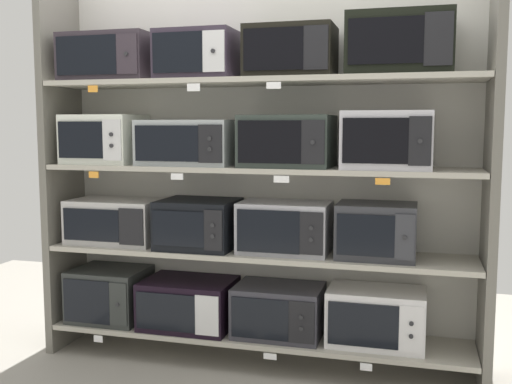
% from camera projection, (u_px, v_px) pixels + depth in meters
% --- Properties ---
extents(back_panel, '(2.76, 0.04, 2.35)m').
position_uv_depth(back_panel, '(266.00, 169.00, 3.77)').
color(back_panel, beige).
rests_on(back_panel, ground).
extents(upright_left, '(0.05, 0.44, 2.35)m').
position_uv_depth(upright_left, '(62.00, 168.00, 3.89)').
color(upright_left, '#68645B').
rests_on(upright_left, ground).
extents(upright_right, '(0.05, 0.44, 2.35)m').
position_uv_depth(upright_right, '(491.00, 177.00, 3.20)').
color(upright_right, '#68645B').
rests_on(upright_right, ground).
extents(shelf_0, '(2.56, 0.44, 0.03)m').
position_uv_depth(shelf_0, '(256.00, 335.00, 3.66)').
color(shelf_0, '#ADA899').
rests_on(shelf_0, ground).
extents(microwave_0, '(0.46, 0.40, 0.33)m').
position_uv_depth(microwave_0, '(110.00, 294.00, 3.89)').
color(microwave_0, '#2A2D2C').
rests_on(microwave_0, shelf_0).
extents(microwave_1, '(0.56, 0.42, 0.30)m').
position_uv_depth(microwave_1, '(189.00, 303.00, 3.75)').
color(microwave_1, black).
rests_on(microwave_1, shelf_0).
extents(microwave_2, '(0.52, 0.38, 0.30)m').
position_uv_depth(microwave_2, '(279.00, 310.00, 3.60)').
color(microwave_2, '#33323A').
rests_on(microwave_2, shelf_0).
extents(microwave_3, '(0.55, 0.35, 0.32)m').
position_uv_depth(microwave_3, '(376.00, 317.00, 3.44)').
color(microwave_3, silver).
rests_on(microwave_3, shelf_0).
extents(price_tag_0, '(0.06, 0.00, 0.04)m').
position_uv_depth(price_tag_0, '(98.00, 339.00, 3.70)').
color(price_tag_0, white).
extents(price_tag_1, '(0.08, 0.00, 0.04)m').
position_uv_depth(price_tag_1, '(270.00, 356.00, 3.41)').
color(price_tag_1, white).
extents(price_tag_2, '(0.07, 0.00, 0.04)m').
position_uv_depth(price_tag_2, '(366.00, 367.00, 3.27)').
color(price_tag_2, white).
extents(shelf_1, '(2.56, 0.44, 0.03)m').
position_uv_depth(shelf_1, '(256.00, 253.00, 3.60)').
color(shelf_1, '#ADA899').
extents(microwave_4, '(0.57, 0.35, 0.28)m').
position_uv_depth(microwave_4, '(116.00, 221.00, 3.83)').
color(microwave_4, '#BAB7B6').
rests_on(microwave_4, shelf_1).
extents(microwave_5, '(0.46, 0.42, 0.30)m').
position_uv_depth(microwave_5, '(199.00, 224.00, 3.67)').
color(microwave_5, black).
rests_on(microwave_5, shelf_1).
extents(microwave_6, '(0.53, 0.34, 0.30)m').
position_uv_depth(microwave_6, '(285.00, 227.00, 3.53)').
color(microwave_6, '#A3A3AB').
rests_on(microwave_6, shelf_1).
extents(microwave_7, '(0.44, 0.35, 0.31)m').
position_uv_depth(microwave_7, '(376.00, 231.00, 3.39)').
color(microwave_7, '#313237').
rests_on(microwave_7, shelf_1).
extents(shelf_2, '(2.56, 0.44, 0.03)m').
position_uv_depth(shelf_2, '(256.00, 169.00, 3.54)').
color(shelf_2, '#ADA899').
extents(microwave_8, '(0.45, 0.39, 0.31)m').
position_uv_depth(microwave_8, '(105.00, 139.00, 3.78)').
color(microwave_8, silver).
rests_on(microwave_8, shelf_2).
extents(microwave_9, '(0.57, 0.41, 0.27)m').
position_uv_depth(microwave_9, '(189.00, 143.00, 3.63)').
color(microwave_9, '#9CA3A5').
rests_on(microwave_9, shelf_2).
extents(microwave_10, '(0.52, 0.42, 0.30)m').
position_uv_depth(microwave_10, '(288.00, 141.00, 3.47)').
color(microwave_10, '#2C352F').
rests_on(microwave_10, shelf_2).
extents(microwave_11, '(0.49, 0.43, 0.32)m').
position_uv_depth(microwave_11, '(387.00, 140.00, 3.32)').
color(microwave_11, silver).
rests_on(microwave_11, shelf_2).
extents(price_tag_3, '(0.07, 0.00, 0.04)m').
position_uv_depth(price_tag_3, '(94.00, 175.00, 3.59)').
color(price_tag_3, orange).
extents(price_tag_4, '(0.08, 0.00, 0.04)m').
position_uv_depth(price_tag_4, '(177.00, 177.00, 3.44)').
color(price_tag_4, white).
extents(price_tag_5, '(0.09, 0.00, 0.04)m').
position_uv_depth(price_tag_5, '(281.00, 179.00, 3.28)').
color(price_tag_5, white).
extents(price_tag_6, '(0.08, 0.00, 0.04)m').
position_uv_depth(price_tag_6, '(383.00, 181.00, 3.14)').
color(price_tag_6, orange).
extents(shelf_3, '(2.56, 0.44, 0.03)m').
position_uv_depth(shelf_3, '(256.00, 82.00, 3.49)').
color(shelf_3, '#ADA899').
extents(microwave_12, '(0.57, 0.39, 0.29)m').
position_uv_depth(microwave_12, '(111.00, 58.00, 3.71)').
color(microwave_12, '#30282F').
rests_on(microwave_12, shelf_3).
extents(microwave_13, '(0.46, 0.40, 0.29)m').
position_uv_depth(microwave_13, '(199.00, 56.00, 3.56)').
color(microwave_13, '#2F2633').
rests_on(microwave_13, shelf_3).
extents(microwave_14, '(0.50, 0.35, 0.29)m').
position_uv_depth(microwave_14, '(291.00, 52.00, 3.41)').
color(microwave_14, black).
rests_on(microwave_14, shelf_3).
extents(microwave_15, '(0.56, 0.38, 0.33)m').
position_uv_depth(microwave_15, '(400.00, 45.00, 3.25)').
color(microwave_15, black).
rests_on(microwave_15, shelf_3).
extents(price_tag_7, '(0.06, 0.00, 0.04)m').
position_uv_depth(price_tag_7, '(93.00, 89.00, 3.53)').
color(price_tag_7, orange).
extents(price_tag_8, '(0.08, 0.00, 0.04)m').
position_uv_depth(price_tag_8, '(194.00, 87.00, 3.36)').
color(price_tag_8, white).
extents(price_tag_9, '(0.08, 0.00, 0.04)m').
position_uv_depth(price_tag_9, '(274.00, 85.00, 3.24)').
color(price_tag_9, white).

